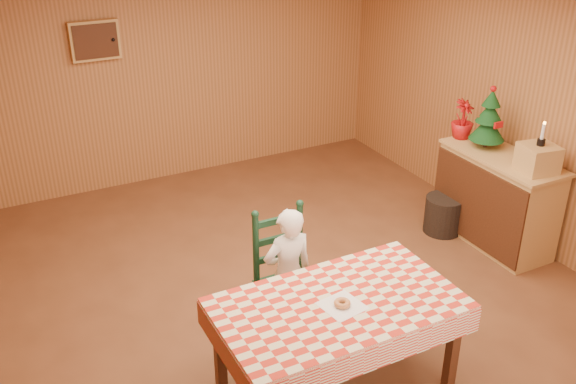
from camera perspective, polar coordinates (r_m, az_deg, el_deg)
The scene contains 13 objects.
ground at distance 5.69m, azimuth 0.94°, elevation -9.41°, with size 6.00×6.00×0.00m, color brown.
cabin_walls at distance 5.31m, azimuth -1.69°, elevation 9.92°, with size 5.10×6.05×2.65m.
dining_table at distance 4.40m, azimuth 4.44°, elevation -10.59°, with size 1.66×0.96×0.77m.
ladder_chair at distance 5.06m, azimuth -0.29°, elevation -7.53°, with size 0.44×0.40×1.08m.
seated_child at distance 4.99m, azimuth 0.00°, elevation -7.29°, with size 0.41×0.27×1.12m, color white.
napkin at distance 4.31m, azimuth 4.83°, elevation -10.04°, with size 0.26×0.26×0.00m, color white.
donut at distance 4.30m, azimuth 4.84°, elevation -9.82°, with size 0.11×0.11×0.04m, color #C17C45.
shelf_unit at distance 6.63m, azimuth 17.98°, elevation -0.61°, with size 0.54×1.24×0.93m.
crate at distance 6.15m, azimuth 21.33°, elevation 2.81°, with size 0.30×0.30×0.25m, color tan.
christmas_tree at distance 6.51m, azimuth 17.43°, elevation 6.15°, with size 0.34×0.34×0.62m.
flower_arrangement at distance 6.71m, azimuth 15.28°, elevation 6.26°, with size 0.22×0.22×0.40m, color #A70F11.
candle_set at distance 6.09m, azimuth 21.62°, elevation 4.44°, with size 0.07×0.07×0.22m.
storage_bin at distance 6.79m, azimuth 13.64°, elevation -1.97°, with size 0.38×0.38×0.38m, color black.
Camera 1 is at (-2.20, -4.07, 3.32)m, focal length 40.00 mm.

